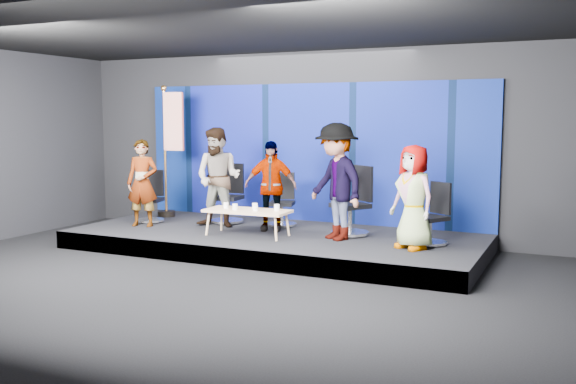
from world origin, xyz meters
name	(u,v)px	position (x,y,z in m)	size (l,w,h in m)	color
ground	(195,283)	(0.00, 0.00, 0.00)	(10.00, 10.00, 0.00)	black
room_walls	(192,105)	(0.00, 0.00, 2.43)	(10.02, 8.02, 3.51)	black
riser	(275,241)	(0.00, 2.50, 0.15)	(7.00, 3.00, 0.30)	black
backdrop	(308,153)	(0.00, 3.95, 1.60)	(7.00, 0.08, 2.60)	#071D53
chair_a	(151,205)	(-2.64, 2.54, 0.62)	(0.67, 0.67, 0.97)	silver
panelist_a	(142,183)	(-2.46, 2.08, 1.09)	(0.57, 0.38, 1.58)	black
chair_b	(228,203)	(-1.26, 3.08, 0.66)	(0.68, 0.68, 1.10)	silver
panelist_b	(218,178)	(-1.17, 2.58, 1.19)	(0.87, 0.68, 1.79)	black
chair_c	(282,208)	(-0.18, 3.18, 0.62)	(0.67, 0.67, 0.97)	silver
panelist_c	(271,186)	(-0.17, 2.68, 1.08)	(0.92, 0.38, 1.56)	black
chair_d	(353,212)	(1.29, 2.85, 0.68)	(0.91, 0.91, 1.16)	silver
panelist_d	(336,182)	(1.17, 2.36, 1.24)	(1.22, 0.70, 1.88)	black
chair_e	(432,224)	(2.68, 2.62, 0.62)	(0.75, 0.75, 0.97)	silver
panelist_e	(413,197)	(2.48, 2.16, 1.08)	(0.76, 0.50, 1.56)	black
coffee_table	(247,212)	(-0.28, 2.04, 0.70)	(1.44, 0.64, 0.44)	tan
mug_a	(226,205)	(-0.69, 2.03, 0.79)	(0.09, 0.09, 0.10)	white
mug_b	(235,207)	(-0.46, 1.94, 0.79)	(0.08, 0.08, 0.10)	white
mug_c	(255,206)	(-0.19, 2.13, 0.79)	(0.09, 0.09, 0.10)	white
mug_d	(255,208)	(-0.09, 1.96, 0.79)	(0.08, 0.08, 0.09)	white
mug_e	(277,208)	(0.22, 2.13, 0.79)	(0.09, 0.09, 0.11)	white
flag_stand	(170,148)	(-2.64, 3.21, 1.67)	(0.60, 0.34, 2.59)	black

